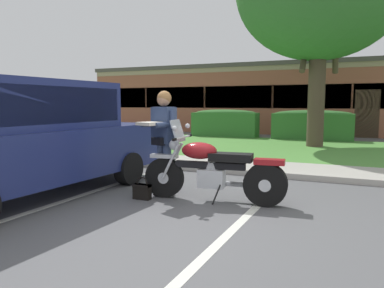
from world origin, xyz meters
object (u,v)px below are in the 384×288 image
at_px(rider_person, 163,134).
at_px(hedge_left, 225,123).
at_px(hedge_center_left, 312,125).
at_px(brick_building, 287,99).
at_px(handbag, 142,190).
at_px(parked_suv_adjacent, 24,138).
at_px(motorcycle, 218,170).

height_order(rider_person, hedge_left, rider_person).
relative_size(hedge_center_left, brick_building, 0.15).
relative_size(rider_person, handbag, 4.74).
height_order(handbag, parked_suv_adjacent, parked_suv_adjacent).
bearing_deg(rider_person, parked_suv_adjacent, -153.99).
bearing_deg(hedge_center_left, parked_suv_adjacent, -107.09).
relative_size(motorcycle, handbag, 6.23).
relative_size(rider_person, brick_building, 0.08).
relative_size(rider_person, hedge_left, 0.59).
height_order(rider_person, parked_suv_adjacent, parked_suv_adjacent).
relative_size(parked_suv_adjacent, hedge_left, 1.72).
distance_m(rider_person, brick_building, 16.92).
bearing_deg(parked_suv_adjacent, motorcycle, 17.87).
xyz_separation_m(motorcycle, parked_suv_adjacent, (-2.93, -0.95, 0.47)).
height_order(handbag, brick_building, brick_building).
bearing_deg(handbag, hedge_center_left, 81.27).
height_order(parked_suv_adjacent, hedge_center_left, parked_suv_adjacent).
bearing_deg(handbag, rider_person, 62.36).
xyz_separation_m(rider_person, hedge_center_left, (1.41, 10.07, -0.36)).
relative_size(handbag, hedge_left, 0.12).
distance_m(hedge_left, hedge_center_left, 3.68).
height_order(handbag, hedge_left, hedge_left).
bearing_deg(handbag, motorcycle, 16.62).
bearing_deg(motorcycle, brick_building, 95.40).
xyz_separation_m(motorcycle, rider_person, (-0.95, 0.02, 0.52)).
xyz_separation_m(motorcycle, brick_building, (-1.60, 16.91, 1.27)).
xyz_separation_m(parked_suv_adjacent, brick_building, (1.33, 17.85, 0.80)).
bearing_deg(hedge_left, hedge_center_left, 0.00).
relative_size(handbag, hedge_center_left, 0.12).
xyz_separation_m(handbag, hedge_center_left, (1.60, 10.43, 0.51)).
relative_size(motorcycle, hedge_center_left, 0.72).
xyz_separation_m(motorcycle, hedge_left, (-3.21, 10.09, 0.16)).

